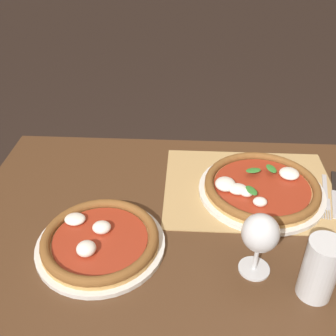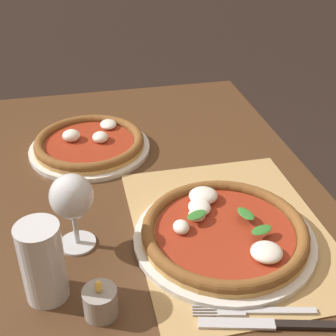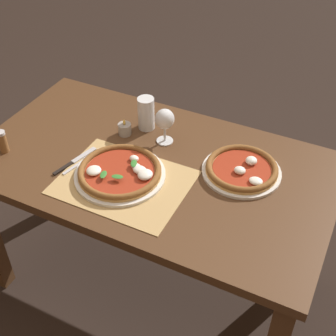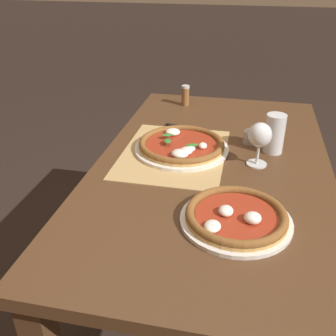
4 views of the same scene
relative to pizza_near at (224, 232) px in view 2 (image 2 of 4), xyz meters
name	(u,v)px [view 2 (image 2 of 4)]	position (x,y,z in m)	size (l,w,h in m)	color
dining_table	(154,266)	(0.07, 0.13, -0.13)	(1.43, 0.81, 0.74)	#4C301C
paper_placemat	(230,230)	(0.03, -0.02, -0.02)	(0.48, 0.37, 0.00)	tan
pizza_near	(224,232)	(0.00, 0.00, 0.00)	(0.35, 0.35, 0.05)	silver
pizza_far	(90,144)	(0.41, 0.22, 0.00)	(0.31, 0.31, 0.05)	silver
wine_glass	(72,200)	(0.05, 0.28, 0.08)	(0.08, 0.08, 0.16)	silver
pint_glass	(43,264)	(-0.06, 0.33, 0.05)	(0.07, 0.07, 0.15)	silver
fork	(253,311)	(-0.18, 0.01, -0.02)	(0.06, 0.20, 0.00)	#B7B7BC
knife	(267,324)	(-0.21, 0.00, -0.02)	(0.07, 0.21, 0.01)	black
votive_candle	(100,303)	(-0.12, 0.25, 0.00)	(0.06, 0.06, 0.07)	gray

